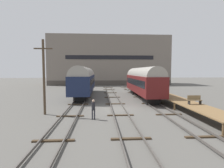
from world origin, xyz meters
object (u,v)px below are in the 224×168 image
Objects in this scene: train_car_maroon at (142,81)px; utility_pole at (44,76)px; bench at (194,100)px; person_worker at (93,107)px; train_car_navy at (84,80)px.

utility_pole reaches higher than train_car_maroon.
bench is 0.19× the size of utility_pole.
person_worker is at bearing -23.94° from utility_pole.
train_car_navy is 18.79m from bench.
train_car_maroon is at bearing 58.89° from person_worker.
person_worker is at bearing -170.85° from bench.
bench is (2.86, -10.68, -1.39)m from train_car_maroon.
train_car_maroon is 2.05× the size of utility_pole.
train_car_navy is 13.65m from utility_pole.
utility_pole is (-2.70, -13.34, 1.02)m from train_car_navy.
train_car_navy is 12.18× the size of bench.
train_car_maroon is at bearing 39.18° from utility_pole.
utility_pole reaches higher than person_worker.
utility_pole is at bearing -101.45° from train_car_navy.
train_car_navy is at bearing 161.73° from train_car_maroon.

